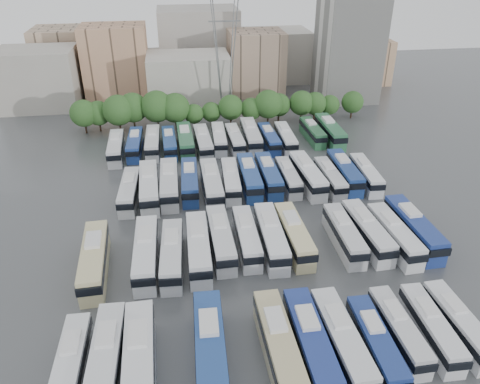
{
  "coord_description": "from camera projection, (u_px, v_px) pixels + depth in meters",
  "views": [
    {
      "loc": [
        -10.05,
        -56.3,
        37.69
      ],
      "look_at": [
        -0.99,
        5.78,
        3.0
      ],
      "focal_mm": 35.0,
      "sensor_mm": 36.0,
      "label": 1
    }
  ],
  "objects": [
    {
      "name": "ground",
      "position": [
        252.0,
        228.0,
        68.26
      ],
      "size": [
        220.0,
        220.0,
        0.0
      ],
      "primitive_type": "plane",
      "color": "#424447",
      "rests_on": "ground"
    },
    {
      "name": "tree_line",
      "position": [
        204.0,
        107.0,
        102.03
      ],
      "size": [
        65.12,
        8.03,
        8.69
      ],
      "color": "black",
      "rests_on": "ground"
    },
    {
      "name": "city_buildings",
      "position": [
        181.0,
        60.0,
        125.74
      ],
      "size": [
        102.0,
        35.0,
        20.0
      ],
      "color": "#9E998E",
      "rests_on": "ground"
    },
    {
      "name": "apartment_tower",
      "position": [
        348.0,
        47.0,
        116.49
      ],
      "size": [
        14.0,
        14.0,
        26.0
      ],
      "primitive_type": "cube",
      "color": "silver",
      "rests_on": "ground"
    },
    {
      "name": "electricity_pylon",
      "position": [
        224.0,
        33.0,
        102.78
      ],
      "size": [
        9.0,
        6.91,
        33.83
      ],
      "color": "slate",
      "rests_on": "ground"
    },
    {
      "name": "bus_r0_s0",
      "position": [
        71.0,
        366.0,
        44.37
      ],
      "size": [
        2.63,
        11.42,
        3.57
      ],
      "rotation": [
        0.0,
        0.0,
        -0.01
      ],
      "color": "silver",
      "rests_on": "ground"
    },
    {
      "name": "bus_r0_s1",
      "position": [
        106.0,
        360.0,
        44.74
      ],
      "size": [
        3.08,
        12.75,
        3.98
      ],
      "rotation": [
        0.0,
        0.0,
        -0.03
      ],
      "color": "silver",
      "rests_on": "ground"
    },
    {
      "name": "bus_r0_s2",
      "position": [
        139.0,
        361.0,
        44.53
      ],
      "size": [
        3.23,
        13.4,
        4.18
      ],
      "rotation": [
        0.0,
        0.0,
        0.02
      ],
      "color": "silver",
      "rests_on": "ground"
    },
    {
      "name": "bus_r0_s4",
      "position": [
        210.0,
        349.0,
        45.74
      ],
      "size": [
        3.44,
        13.61,
        4.24
      ],
      "rotation": [
        0.0,
        0.0,
        -0.04
      ],
      "color": "navy",
      "rests_on": "ground"
    },
    {
      "name": "bus_r0_s6",
      "position": [
        279.0,
        345.0,
        46.36
      ],
      "size": [
        3.02,
        12.95,
        4.05
      ],
      "rotation": [
        0.0,
        0.0,
        0.02
      ],
      "color": "tan",
      "rests_on": "ground"
    },
    {
      "name": "bus_r0_s7",
      "position": [
        310.0,
        343.0,
        46.57
      ],
      "size": [
        2.84,
        12.98,
        4.07
      ],
      "rotation": [
        0.0,
        0.0,
        -0.0
      ],
      "color": "navy",
      "rests_on": "ground"
    },
    {
      "name": "bus_r0_s8",
      "position": [
        341.0,
        341.0,
        46.87
      ],
      "size": [
        3.19,
        12.76,
        3.98
      ],
      "rotation": [
        0.0,
        0.0,
        0.03
      ],
      "color": "silver",
      "rests_on": "ground"
    },
    {
      "name": "bus_r0_s9",
      "position": [
        375.0,
        344.0,
        46.78
      ],
      "size": [
        2.65,
        11.4,
        3.57
      ],
      "rotation": [
        0.0,
        0.0,
        -0.01
      ],
      "color": "navy",
      "rests_on": "ground"
    },
    {
      "name": "bus_r0_s10",
      "position": [
        398.0,
        330.0,
        48.52
      ],
      "size": [
        2.61,
        10.92,
        3.41
      ],
      "rotation": [
        0.0,
        0.0,
        0.02
      ],
      "color": "silver",
      "rests_on": "ground"
    },
    {
      "name": "bus_r0_s11",
      "position": [
        431.0,
        327.0,
        48.83
      ],
      "size": [
        2.6,
        11.05,
        3.45
      ],
      "rotation": [
        0.0,
        0.0,
        -0.02
      ],
      "color": "silver",
      "rests_on": "ground"
    },
    {
      "name": "bus_r0_s12",
      "position": [
        459.0,
        324.0,
        49.23
      ],
      "size": [
        2.84,
        11.19,
        3.49
      ],
      "rotation": [
        0.0,
        0.0,
        0.04
      ],
      "color": "silver",
      "rests_on": "ground"
    },
    {
      "name": "bus_r1_s0",
      "position": [
        94.0,
        260.0,
        58.33
      ],
      "size": [
        3.52,
        13.49,
        4.19
      ],
      "rotation": [
        0.0,
        0.0,
        0.05
      ],
      "color": "#CAC08B",
      "rests_on": "ground"
    },
    {
      "name": "bus_r1_s2",
      "position": [
        146.0,
        253.0,
        59.69
      ],
      "size": [
        2.96,
        13.08,
        4.1
      ],
      "rotation": [
        0.0,
        0.0,
        -0.01
      ],
      "color": "silver",
      "rests_on": "ground"
    },
    {
      "name": "bus_r1_s3",
      "position": [
        172.0,
        254.0,
        59.63
      ],
      "size": [
        3.24,
        12.4,
        3.86
      ],
      "rotation": [
        0.0,
        0.0,
        -0.05
      ],
      "color": "silver",
      "rests_on": "ground"
    },
    {
      "name": "bus_r1_s4",
      "position": [
        198.0,
        247.0,
        60.75
      ],
      "size": [
        3.0,
        13.0,
        4.07
      ],
      "rotation": [
        0.0,
        0.0,
        -0.01
      ],
      "color": "silver",
      "rests_on": "ground"
    },
    {
      "name": "bus_r1_s5",
      "position": [
        221.0,
        238.0,
        62.63
      ],
      "size": [
        2.99,
        12.63,
        3.95
      ],
      "rotation": [
        0.0,
        0.0,
        0.02
      ],
      "color": "silver",
      "rests_on": "ground"
    },
    {
      "name": "bus_r1_s6",
      "position": [
        247.0,
        237.0,
        63.09
      ],
      "size": [
        2.73,
        11.97,
        3.75
      ],
      "rotation": [
        0.0,
        0.0,
        -0.01
      ],
      "color": "silver",
      "rests_on": "ground"
    },
    {
      "name": "bus_r1_s7",
      "position": [
        271.0,
        237.0,
        62.91
      ],
      "size": [
        3.06,
        13.02,
        4.07
      ],
      "rotation": [
        0.0,
        0.0,
        -0.02
      ],
      "color": "silver",
      "rests_on": "ground"
    },
    {
      "name": "bus_r1_s8",
      "position": [
        294.0,
        235.0,
        63.41
      ],
      "size": [
        3.06,
        12.62,
        3.94
      ],
      "rotation": [
        0.0,
        0.0,
        0.03
      ],
      "color": "beige",
      "rests_on": "ground"
    },
    {
      "name": "bus_r1_s10",
      "position": [
        344.0,
        234.0,
        63.64
      ],
      "size": [
        2.75,
        12.05,
        3.77
      ],
      "rotation": [
        0.0,
        0.0,
        -0.01
      ],
      "color": "silver",
      "rests_on": "ground"
    },
    {
      "name": "bus_r1_s11",
      "position": [
        367.0,
        231.0,
        64.14
      ],
      "size": [
        3.39,
        12.73,
        3.95
      ],
      "rotation": [
        0.0,
        0.0,
        0.05
      ],
      "color": "silver",
      "rests_on": "ground"
    },
    {
      "name": "bus_r1_s12",
      "position": [
        394.0,
        235.0,
        63.42
      ],
      "size": [
        3.32,
        12.54,
        3.9
      ],
      "rotation": [
        0.0,
        0.0,
        0.05
      ],
      "color": "silver",
      "rests_on": "ground"
    },
    {
      "name": "bus_r1_s13",
      "position": [
        414.0,
        228.0,
        64.69
      ],
      "size": [
        3.26,
        13.38,
        4.18
      ],
      "rotation": [
        0.0,
        0.0,
        0.03
      ],
      "color": "navy",
      "rests_on": "ground"
    },
    {
      "name": "bus_r2_s1",
      "position": [
        129.0,
        191.0,
        74.47
      ],
      "size": [
        3.12,
        11.93,
        3.71
      ],
      "rotation": [
        0.0,
        0.0,
        -0.05
      ],
      "color": "silver",
      "rests_on": "ground"
    },
    {
      "name": "bus_r2_s2",
      "position": [
        149.0,
        187.0,
        75.15
      ],
      "size": [
        3.42,
        13.6,
        4.24
      ],
      "rotation": [
        0.0,
        0.0,
        0.04
      ],
      "color": "silver",
      "rests_on": "ground"
    },
    {
      "name": "bus_r2_s3",
      "position": [
        169.0,
        183.0,
        76.26
      ],
      "size": [
        2.99,
        13.21,
        4.14
      ],
      "rotation": [
        0.0,
        0.0,
        -0.01
      ],
      "color": "silver",
      "rests_on": "ground"
    },
    {
      "name": "bus_r2_s4",
      "position": [
        190.0,
        181.0,
        77.23
      ],
      "size": [
        3.11,
        12.47,
        3.89
      ],
      "rotation": [
        0.0,
        0.0,
        -0.03
      ],
      "color": "navy",
      "rests_on": "ground"
    },
    {
      "name": "bus_r2_s5",
      "position": [
        212.0,
        184.0,
        76.2
      ],
      "size": [
        2.95,
        13.08,
        4.1
      ],
      "rotation": [
        0.0,
        0.0,
        0.01
      ],
      "color": "silver",
      "rests_on": "ground"
    },
    {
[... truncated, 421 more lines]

